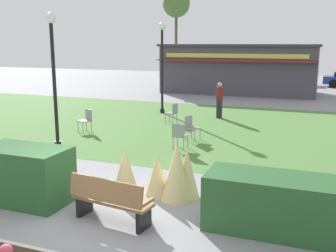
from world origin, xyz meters
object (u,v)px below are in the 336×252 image
tree_right_bg (176,5)px  food_kiosk (239,69)px  cafe_chair_north (86,119)px  trash_bin (286,204)px  parked_car_center_slot (285,77)px  cafe_chair_center (179,134)px  person_strolling (219,100)px  lamppost_mid (53,65)px  park_bench (110,200)px  cafe_chair_west (173,112)px  parked_car_west_slot (226,76)px  lamppost_far (162,57)px  cafe_chair_east (191,126)px

tree_right_bg → food_kiosk: bearing=-51.9°
food_kiosk → cafe_chair_north: (-3.15, -14.97, -1.19)m
trash_bin → food_kiosk: food_kiosk is taller
trash_bin → parked_car_center_slot: bearing=95.2°
trash_bin → cafe_chair_center: 5.98m
person_strolling → lamppost_mid: bearing=-17.8°
park_bench → cafe_chair_west: size_ratio=1.97×
cafe_chair_west → cafe_chair_center: bearing=-66.6°
lamppost_mid → tree_right_bg: size_ratio=0.51×
person_strolling → parked_car_center_slot: size_ratio=0.39×
parked_car_west_slot → lamppost_far: bearing=-88.1°
park_bench → lamppost_far: 12.93m
cafe_chair_north → cafe_chair_east: bearing=2.6°
food_kiosk → lamppost_far: bearing=-101.3°
lamppost_mid → food_kiosk: lamppost_mid is taller
park_bench → food_kiosk: bearing=94.8°
cafe_chair_north → trash_bin: bearing=-35.3°
lamppost_mid → cafe_chair_west: size_ratio=5.02×
cafe_chair_east → cafe_chair_center: (0.06, -1.42, 0.00)m
lamppost_mid → cafe_chair_north: bearing=99.4°
cafe_chair_west → cafe_chair_north: size_ratio=1.00×
cafe_chair_north → person_strolling: size_ratio=0.53×
lamppost_mid → parked_car_west_slot: 24.16m
cafe_chair_west → parked_car_center_slot: bearing=80.7°
food_kiosk → person_strolling: size_ratio=6.38×
lamppost_far → lamppost_mid: bearing=-95.9°
lamppost_mid → lamppost_far: (0.79, 7.61, 0.00)m
person_strolling → tree_right_bg: bearing=-145.0°
lamppost_mid → cafe_chair_east: (3.94, 2.64, -2.27)m
cafe_chair_east → cafe_chair_center: 1.42m
lamppost_mid → lamppost_far: 7.65m
cafe_chair_center → cafe_chair_west: bearing=113.4°
trash_bin → person_strolling: (-3.98, 10.67, 0.43)m
lamppost_mid → parked_car_center_slot: 24.74m
lamppost_far → cafe_chair_center: lamppost_far is taller
lamppost_far → cafe_chair_north: lamppost_far is taller
trash_bin → parked_car_center_slot: size_ratio=0.20×
lamppost_mid → tree_right_bg: tree_right_bg is taller
cafe_chair_center → cafe_chair_north: size_ratio=1.00×
lamppost_far → food_kiosk: lamppost_far is taller
food_kiosk → cafe_chair_east: 14.87m
cafe_chair_center → parked_car_center_slot: 22.88m
park_bench → food_kiosk: size_ratio=0.16×
food_kiosk → parked_car_center_slot: bearing=68.7°
tree_right_bg → cafe_chair_east: bearing=-68.8°
lamppost_far → cafe_chair_north: 5.77m
parked_car_west_slot → tree_right_bg: size_ratio=0.48×
cafe_chair_east → tree_right_bg: tree_right_bg is taller
tree_right_bg → lamppost_mid: bearing=-77.8°
park_bench → parked_car_center_slot: 28.60m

